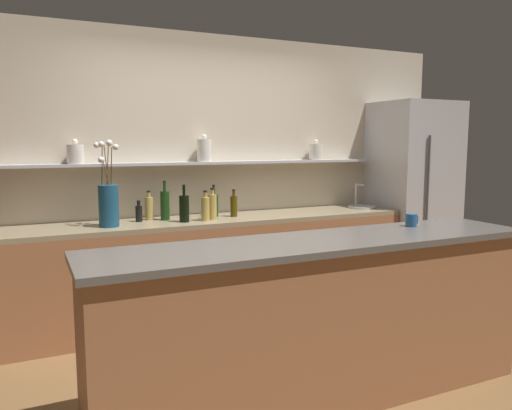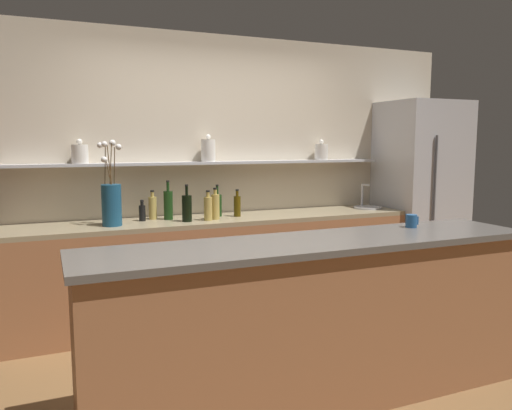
# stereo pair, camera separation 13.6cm
# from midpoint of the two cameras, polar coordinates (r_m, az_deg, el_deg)

# --- Properties ---
(ground_plane) EXTENTS (12.00, 12.00, 0.00)m
(ground_plane) POSITION_cam_midpoint_polar(r_m,az_deg,el_deg) (3.72, 2.22, -18.32)
(ground_plane) COLOR brown
(back_wall_unit) EXTENTS (5.20, 0.28, 2.60)m
(back_wall_unit) POSITION_cam_midpoint_polar(r_m,az_deg,el_deg) (4.84, -6.42, 3.63)
(back_wall_unit) COLOR beige
(back_wall_unit) RESTS_ON ground_plane
(back_counter_unit) EXTENTS (3.67, 0.62, 0.92)m
(back_counter_unit) POSITION_cam_midpoint_polar(r_m,az_deg,el_deg) (4.62, -5.36, -7.12)
(back_counter_unit) COLOR #99603D
(back_counter_unit) RESTS_ON ground_plane
(island_counter) EXTENTS (2.85, 0.61, 1.02)m
(island_counter) POSITION_cam_midpoint_polar(r_m,az_deg,el_deg) (3.16, 6.06, -13.00)
(island_counter) COLOR #99603D
(island_counter) RESTS_ON ground_plane
(refrigerator) EXTENTS (0.79, 0.73, 2.02)m
(refrigerator) POSITION_cam_midpoint_polar(r_m,az_deg,el_deg) (5.64, 16.78, 0.90)
(refrigerator) COLOR #B7B7BC
(refrigerator) RESTS_ON ground_plane
(flower_vase) EXTENTS (0.19, 0.16, 0.70)m
(flower_vase) POSITION_cam_midpoint_polar(r_m,az_deg,el_deg) (4.21, -17.41, 0.33)
(flower_vase) COLOR navy
(flower_vase) RESTS_ON back_counter_unit
(sink_fixture) EXTENTS (0.29, 0.29, 0.25)m
(sink_fixture) POSITION_cam_midpoint_polar(r_m,az_deg,el_deg) (5.29, 11.24, -0.06)
(sink_fixture) COLOR #B7B7BC
(sink_fixture) RESTS_ON back_counter_unit
(bottle_spirit_0) EXTENTS (0.07, 0.07, 0.26)m
(bottle_spirit_0) POSITION_cam_midpoint_polar(r_m,az_deg,el_deg) (4.49, -12.97, -0.32)
(bottle_spirit_0) COLOR tan
(bottle_spirit_0) RESTS_ON back_counter_unit
(bottle_wine_1) EXTENTS (0.08, 0.08, 0.29)m
(bottle_wine_1) POSITION_cam_midpoint_polar(r_m,az_deg,el_deg) (4.60, -5.69, -0.01)
(bottle_wine_1) COLOR #193814
(bottle_wine_1) RESTS_ON back_counter_unit
(bottle_oil_2) EXTENTS (0.06, 0.06, 0.25)m
(bottle_oil_2) POSITION_cam_midpoint_polar(r_m,az_deg,el_deg) (4.58, -3.40, -0.08)
(bottle_oil_2) COLOR #47380A
(bottle_oil_2) RESTS_ON back_counter_unit
(bottle_wine_3) EXTENTS (0.08, 0.08, 0.35)m
(bottle_wine_3) POSITION_cam_midpoint_polar(r_m,az_deg,el_deg) (4.45, -11.23, -0.01)
(bottle_wine_3) COLOR #193814
(bottle_wine_3) RESTS_ON back_counter_unit
(bottle_wine_4) EXTENTS (0.08, 0.08, 0.32)m
(bottle_wine_4) POSITION_cam_midpoint_polar(r_m,az_deg,el_deg) (4.31, -9.10, -0.37)
(bottle_wine_4) COLOR black
(bottle_wine_4) RESTS_ON back_counter_unit
(bottle_spirit_5) EXTENTS (0.07, 0.07, 0.26)m
(bottle_spirit_5) POSITION_cam_midpoint_polar(r_m,az_deg,el_deg) (4.36, -6.70, -0.38)
(bottle_spirit_5) COLOR tan
(bottle_spirit_5) RESTS_ON back_counter_unit
(bottle_sauce_6) EXTENTS (0.06, 0.06, 0.18)m
(bottle_sauce_6) POSITION_cam_midpoint_polar(r_m,az_deg,el_deg) (4.42, -14.11, -0.88)
(bottle_sauce_6) COLOR black
(bottle_sauce_6) RESTS_ON back_counter_unit
(bottle_spirit_7) EXTENTS (0.07, 0.07, 0.28)m
(bottle_spirit_7) POSITION_cam_midpoint_polar(r_m,az_deg,el_deg) (4.41, -5.89, -0.17)
(bottle_spirit_7) COLOR tan
(bottle_spirit_7) RESTS_ON back_counter_unit
(coffee_mug) EXTENTS (0.10, 0.08, 0.09)m
(coffee_mug) POSITION_cam_midpoint_polar(r_m,az_deg,el_deg) (3.59, 16.29, -1.67)
(coffee_mug) COLOR #235184
(coffee_mug) RESTS_ON island_counter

